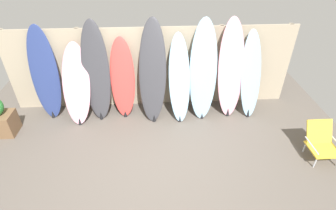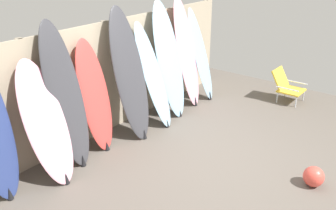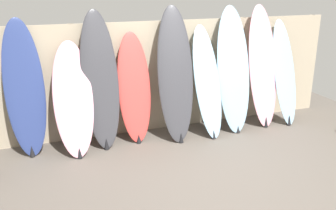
{
  "view_description": "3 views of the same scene",
  "coord_description": "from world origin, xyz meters",
  "px_view_note": "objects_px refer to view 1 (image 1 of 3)",
  "views": [
    {
      "loc": [
        0.05,
        -3.12,
        3.46
      ],
      "look_at": [
        0.27,
        0.51,
        0.95
      ],
      "focal_mm": 28.0,
      "sensor_mm": 36.0,
      "label": 1
    },
    {
      "loc": [
        -3.93,
        -2.27,
        2.89
      ],
      "look_at": [
        -0.0,
        0.79,
        0.73
      ],
      "focal_mm": 40.0,
      "sensor_mm": 36.0,
      "label": 2
    },
    {
      "loc": [
        -1.99,
        -3.66,
        2.4
      ],
      "look_at": [
        -0.42,
        0.66,
        0.87
      ],
      "focal_mm": 40.0,
      "sensor_mm": 36.0,
      "label": 3
    }
  ],
  "objects_px": {
    "surfboard_red_3": "(123,79)",
    "surfboard_pink_7": "(231,70)",
    "surfboard_navy_0": "(45,75)",
    "beach_chair": "(321,141)",
    "surfboard_pink_1": "(76,85)",
    "surfboard_charcoal_4": "(153,73)",
    "surfboard_skyblue_5": "(179,79)",
    "surfboard_skyblue_6": "(203,71)",
    "surfboard_skyblue_8": "(251,76)",
    "surfboard_charcoal_2": "(96,73)"
  },
  "relations": [
    {
      "from": "surfboard_skyblue_5",
      "to": "surfboard_skyblue_6",
      "type": "height_order",
      "value": "surfboard_skyblue_6"
    },
    {
      "from": "surfboard_pink_1",
      "to": "surfboard_red_3",
      "type": "xyz_separation_m",
      "value": [
        0.93,
        0.11,
        0.04
      ]
    },
    {
      "from": "surfboard_pink_1",
      "to": "surfboard_charcoal_2",
      "type": "relative_size",
      "value": 0.79
    },
    {
      "from": "surfboard_pink_7",
      "to": "surfboard_charcoal_4",
      "type": "bearing_deg",
      "value": -177.94
    },
    {
      "from": "surfboard_charcoal_4",
      "to": "beach_chair",
      "type": "height_order",
      "value": "surfboard_charcoal_4"
    },
    {
      "from": "surfboard_charcoal_2",
      "to": "surfboard_pink_7",
      "type": "bearing_deg",
      "value": -1.09
    },
    {
      "from": "surfboard_charcoal_2",
      "to": "surfboard_skyblue_6",
      "type": "relative_size",
      "value": 1.0
    },
    {
      "from": "surfboard_skyblue_8",
      "to": "surfboard_navy_0",
      "type": "bearing_deg",
      "value": 177.95
    },
    {
      "from": "surfboard_skyblue_6",
      "to": "beach_chair",
      "type": "bearing_deg",
      "value": -37.43
    },
    {
      "from": "surfboard_navy_0",
      "to": "surfboard_charcoal_2",
      "type": "distance_m",
      "value": 1.05
    },
    {
      "from": "surfboard_pink_7",
      "to": "surfboard_skyblue_5",
      "type": "bearing_deg",
      "value": -176.14
    },
    {
      "from": "surfboard_skyblue_5",
      "to": "beach_chair",
      "type": "distance_m",
      "value": 2.82
    },
    {
      "from": "beach_chair",
      "to": "surfboard_charcoal_2",
      "type": "bearing_deg",
      "value": 165.51
    },
    {
      "from": "surfboard_navy_0",
      "to": "surfboard_skyblue_8",
      "type": "xyz_separation_m",
      "value": [
        4.22,
        -0.15,
        -0.09
      ]
    },
    {
      "from": "surfboard_skyblue_5",
      "to": "surfboard_skyblue_8",
      "type": "relative_size",
      "value": 0.98
    },
    {
      "from": "surfboard_red_3",
      "to": "surfboard_pink_7",
      "type": "relative_size",
      "value": 0.83
    },
    {
      "from": "surfboard_navy_0",
      "to": "surfboard_pink_7",
      "type": "distance_m",
      "value": 3.79
    },
    {
      "from": "surfboard_skyblue_5",
      "to": "beach_chair",
      "type": "xyz_separation_m",
      "value": [
        2.39,
        -1.41,
        -0.53
      ]
    },
    {
      "from": "surfboard_pink_1",
      "to": "surfboard_charcoal_4",
      "type": "bearing_deg",
      "value": -0.34
    },
    {
      "from": "surfboard_pink_7",
      "to": "surfboard_navy_0",
      "type": "bearing_deg",
      "value": 178.19
    },
    {
      "from": "surfboard_charcoal_2",
      "to": "surfboard_skyblue_8",
      "type": "distance_m",
      "value": 3.18
    },
    {
      "from": "surfboard_charcoal_2",
      "to": "surfboard_skyblue_5",
      "type": "bearing_deg",
      "value": -4.22
    },
    {
      "from": "surfboard_pink_1",
      "to": "surfboard_skyblue_6",
      "type": "xyz_separation_m",
      "value": [
        2.58,
        0.02,
        0.21
      ]
    },
    {
      "from": "surfboard_skyblue_6",
      "to": "surfboard_skyblue_8",
      "type": "bearing_deg",
      "value": -0.25
    },
    {
      "from": "surfboard_pink_1",
      "to": "surfboard_skyblue_6",
      "type": "distance_m",
      "value": 2.59
    },
    {
      "from": "surfboard_skyblue_8",
      "to": "surfboard_charcoal_2",
      "type": "bearing_deg",
      "value": 178.5
    },
    {
      "from": "surfboard_skyblue_8",
      "to": "surfboard_skyblue_5",
      "type": "bearing_deg",
      "value": -178.44
    },
    {
      "from": "surfboard_pink_1",
      "to": "surfboard_pink_7",
      "type": "height_order",
      "value": "surfboard_pink_7"
    },
    {
      "from": "surfboard_skyblue_6",
      "to": "surfboard_pink_7",
      "type": "height_order",
      "value": "surfboard_pink_7"
    },
    {
      "from": "surfboard_pink_1",
      "to": "surfboard_skyblue_5",
      "type": "height_order",
      "value": "surfboard_skyblue_5"
    },
    {
      "from": "surfboard_red_3",
      "to": "surfboard_pink_7",
      "type": "xyz_separation_m",
      "value": [
        2.23,
        -0.07,
        0.17
      ]
    },
    {
      "from": "surfboard_red_3",
      "to": "surfboard_skyblue_6",
      "type": "bearing_deg",
      "value": -3.19
    },
    {
      "from": "surfboard_charcoal_4",
      "to": "surfboard_pink_7",
      "type": "xyz_separation_m",
      "value": [
        1.61,
        0.06,
        -0.02
      ]
    },
    {
      "from": "surfboard_navy_0",
      "to": "surfboard_pink_1",
      "type": "height_order",
      "value": "surfboard_navy_0"
    },
    {
      "from": "surfboard_pink_1",
      "to": "beach_chair",
      "type": "distance_m",
      "value": 4.73
    },
    {
      "from": "surfboard_navy_0",
      "to": "surfboard_charcoal_2",
      "type": "height_order",
      "value": "surfboard_charcoal_2"
    },
    {
      "from": "surfboard_navy_0",
      "to": "surfboard_skyblue_5",
      "type": "distance_m",
      "value": 2.73
    },
    {
      "from": "surfboard_navy_0",
      "to": "surfboard_charcoal_4",
      "type": "xyz_separation_m",
      "value": [
        2.18,
        -0.18,
        0.07
      ]
    },
    {
      "from": "surfboard_skyblue_8",
      "to": "beach_chair",
      "type": "relative_size",
      "value": 2.83
    },
    {
      "from": "surfboard_pink_1",
      "to": "beach_chair",
      "type": "bearing_deg",
      "value": -17.74
    },
    {
      "from": "surfboard_charcoal_4",
      "to": "surfboard_skyblue_5",
      "type": "distance_m",
      "value": 0.57
    },
    {
      "from": "surfboard_navy_0",
      "to": "beach_chair",
      "type": "height_order",
      "value": "surfboard_navy_0"
    },
    {
      "from": "surfboard_charcoal_2",
      "to": "surfboard_skyblue_5",
      "type": "xyz_separation_m",
      "value": [
        1.68,
        -0.12,
        -0.15
      ]
    },
    {
      "from": "beach_chair",
      "to": "surfboard_navy_0",
      "type": "bearing_deg",
      "value": 168.79
    },
    {
      "from": "surfboard_pink_1",
      "to": "surfboard_red_3",
      "type": "bearing_deg",
      "value": 7.0
    },
    {
      "from": "surfboard_pink_7",
      "to": "surfboard_pink_1",
      "type": "bearing_deg",
      "value": -179.12
    },
    {
      "from": "surfboard_charcoal_2",
      "to": "surfboard_red_3",
      "type": "xyz_separation_m",
      "value": [
        0.51,
        0.01,
        -0.17
      ]
    },
    {
      "from": "surfboard_charcoal_4",
      "to": "surfboard_skyblue_6",
      "type": "relative_size",
      "value": 1.02
    },
    {
      "from": "surfboard_skyblue_8",
      "to": "beach_chair",
      "type": "bearing_deg",
      "value": -58.4
    },
    {
      "from": "surfboard_charcoal_2",
      "to": "surfboard_pink_7",
      "type": "relative_size",
      "value": 1.0
    }
  ]
}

